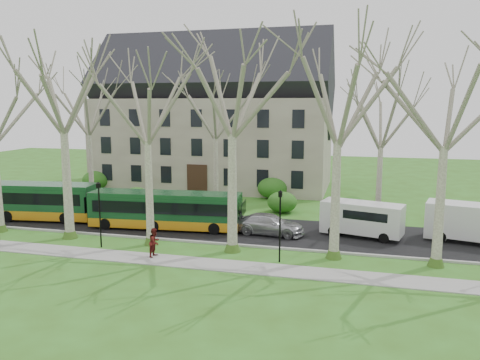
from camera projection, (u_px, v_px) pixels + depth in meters
The scene contains 15 objects.
ground at pixel (191, 249), 30.58m from camera, with size 120.00×120.00×0.00m, color #37631C.
sidewalk at pixel (177, 261), 28.19m from camera, with size 70.00×2.00×0.06m, color gray.
road at pixel (216, 228), 35.83m from camera, with size 80.00×8.00×0.06m, color black.
curb at pixel (199, 242), 32.00m from camera, with size 80.00×0.25×0.14m, color #A5A39E.
building at pixel (214, 116), 53.72m from camera, with size 26.50×12.20×16.00m.
tree_row_verge at pixel (191, 142), 29.75m from camera, with size 49.00×7.00×14.00m.
tree_row_far at pixel (220, 144), 40.47m from camera, with size 33.00×7.00×12.00m.
lamp_row at pixel (185, 215), 29.22m from camera, with size 36.22×0.22×4.30m.
hedges at pixel (196, 193), 44.96m from camera, with size 30.60×8.60×2.00m.
bus_lead at pixel (22, 200), 38.37m from camera, with size 12.28×2.56×3.07m, color #12401F, non-canonical shape.
bus_follow at pixel (165, 210), 35.42m from camera, with size 11.48×2.39×2.87m, color #12401F, non-canonical shape.
sedan at pixel (270, 224), 33.88m from camera, with size 2.05×5.03×1.46m, color #9F9FA3.
van_a at pixel (362, 220), 33.27m from camera, with size 5.60×2.04×2.45m, color silver, non-canonical shape.
van_b at pixel (474, 224), 31.74m from camera, with size 6.05×2.20×2.64m, color silver, non-canonical shape.
pedestrian_b at pixel (155, 242), 28.89m from camera, with size 0.88×0.68×1.80m, color #4F1312.
Camera 1 is at (10.45, -27.73, 9.37)m, focal length 35.00 mm.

